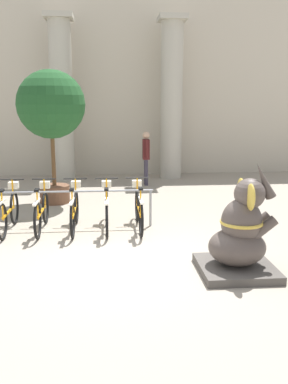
{
  "coord_description": "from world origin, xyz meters",
  "views": [
    {
      "loc": [
        -0.34,
        -6.49,
        2.5
      ],
      "look_at": [
        0.27,
        0.6,
        1.0
      ],
      "focal_mm": 40.0,
      "sensor_mm": 36.0,
      "label": 1
    }
  ],
  "objects_px": {
    "bicycle_2": "(75,210)",
    "bicycle_3": "(107,209)",
    "bicycle_4": "(139,209)",
    "bicycle_1": "(42,210)",
    "person_pedestrian": "(146,153)",
    "bicycle_0": "(9,211)",
    "elephant_statue": "(240,236)",
    "potted_tree": "(51,109)"
  },
  "relations": [
    {
      "from": "bicycle_4",
      "to": "potted_tree",
      "type": "xyz_separation_m",
      "value": [
        -1.96,
        2.44,
        1.92
      ]
    },
    {
      "from": "bicycle_0",
      "to": "bicycle_3",
      "type": "xyz_separation_m",
      "value": [
        1.92,
        -0.03,
        0.0
      ]
    },
    {
      "from": "elephant_statue",
      "to": "potted_tree",
      "type": "relative_size",
      "value": 0.51
    },
    {
      "from": "bicycle_2",
      "to": "bicycle_0",
      "type": "bearing_deg",
      "value": 179.71
    },
    {
      "from": "bicycle_4",
      "to": "potted_tree",
      "type": "distance_m",
      "value": 3.67
    },
    {
      "from": "bicycle_2",
      "to": "person_pedestrian",
      "type": "distance_m",
      "value": 4.95
    },
    {
      "from": "bicycle_0",
      "to": "potted_tree",
      "type": "bearing_deg",
      "value": 75.93
    },
    {
      "from": "bicycle_0",
      "to": "bicycle_3",
      "type": "bearing_deg",
      "value": -0.96
    },
    {
      "from": "elephant_statue",
      "to": "person_pedestrian",
      "type": "relative_size",
      "value": 1.03
    },
    {
      "from": "bicycle_1",
      "to": "elephant_statue",
      "type": "height_order",
      "value": "elephant_statue"
    },
    {
      "from": "person_pedestrian",
      "to": "bicycle_0",
      "type": "bearing_deg",
      "value": -124.41
    },
    {
      "from": "bicycle_1",
      "to": "bicycle_3",
      "type": "bearing_deg",
      "value": -1.37
    },
    {
      "from": "bicycle_4",
      "to": "elephant_statue",
      "type": "bearing_deg",
      "value": -61.16
    },
    {
      "from": "bicycle_3",
      "to": "bicycle_4",
      "type": "height_order",
      "value": "same"
    },
    {
      "from": "bicycle_0",
      "to": "bicycle_2",
      "type": "relative_size",
      "value": 1.0
    },
    {
      "from": "bicycle_1",
      "to": "person_pedestrian",
      "type": "distance_m",
      "value": 5.21
    },
    {
      "from": "bicycle_1",
      "to": "bicycle_2",
      "type": "distance_m",
      "value": 0.64
    },
    {
      "from": "bicycle_2",
      "to": "bicycle_4",
      "type": "bearing_deg",
      "value": -1.08
    },
    {
      "from": "elephant_statue",
      "to": "potted_tree",
      "type": "height_order",
      "value": "potted_tree"
    },
    {
      "from": "bicycle_0",
      "to": "bicycle_3",
      "type": "height_order",
      "value": "same"
    },
    {
      "from": "bicycle_3",
      "to": "potted_tree",
      "type": "bearing_deg",
      "value": 118.33
    },
    {
      "from": "bicycle_2",
      "to": "bicycle_3",
      "type": "relative_size",
      "value": 1.0
    },
    {
      "from": "bicycle_0",
      "to": "potted_tree",
      "type": "distance_m",
      "value": 3.14
    },
    {
      "from": "bicycle_2",
      "to": "bicycle_4",
      "type": "xyz_separation_m",
      "value": [
        1.28,
        -0.02,
        0.0
      ]
    },
    {
      "from": "person_pedestrian",
      "to": "potted_tree",
      "type": "distance_m",
      "value": 3.57
    },
    {
      "from": "bicycle_1",
      "to": "elephant_statue",
      "type": "distance_m",
      "value": 4.06
    },
    {
      "from": "bicycle_2",
      "to": "potted_tree",
      "type": "relative_size",
      "value": 0.54
    },
    {
      "from": "bicycle_3",
      "to": "person_pedestrian",
      "type": "xyz_separation_m",
      "value": [
        1.2,
        4.58,
        0.57
      ]
    },
    {
      "from": "bicycle_0",
      "to": "person_pedestrian",
      "type": "distance_m",
      "value": 5.54
    },
    {
      "from": "elephant_statue",
      "to": "person_pedestrian",
      "type": "bearing_deg",
      "value": 96.27
    },
    {
      "from": "person_pedestrian",
      "to": "bicycle_2",
      "type": "bearing_deg",
      "value": -111.96
    },
    {
      "from": "bicycle_1",
      "to": "bicycle_4",
      "type": "height_order",
      "value": "same"
    },
    {
      "from": "bicycle_0",
      "to": "bicycle_3",
      "type": "relative_size",
      "value": 1.0
    },
    {
      "from": "person_pedestrian",
      "to": "elephant_statue",
      "type": "bearing_deg",
      "value": -83.73
    },
    {
      "from": "potted_tree",
      "to": "bicycle_2",
      "type": "bearing_deg",
      "value": -74.36
    },
    {
      "from": "bicycle_0",
      "to": "bicycle_2",
      "type": "distance_m",
      "value": 1.28
    },
    {
      "from": "person_pedestrian",
      "to": "potted_tree",
      "type": "xyz_separation_m",
      "value": [
        -2.51,
        -2.14,
        1.35
      ]
    },
    {
      "from": "bicycle_4",
      "to": "bicycle_2",
      "type": "bearing_deg",
      "value": 178.92
    },
    {
      "from": "bicycle_0",
      "to": "bicycle_3",
      "type": "distance_m",
      "value": 1.92
    },
    {
      "from": "bicycle_4",
      "to": "elephant_statue",
      "type": "height_order",
      "value": "elephant_statue"
    },
    {
      "from": "bicycle_2",
      "to": "person_pedestrian",
      "type": "relative_size",
      "value": 1.07
    },
    {
      "from": "bicycle_2",
      "to": "elephant_statue",
      "type": "height_order",
      "value": "elephant_statue"
    }
  ]
}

